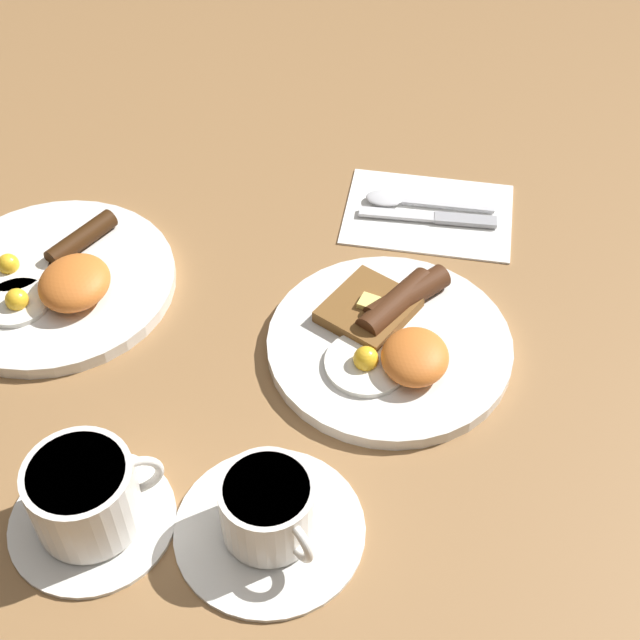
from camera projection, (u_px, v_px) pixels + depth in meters
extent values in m
plane|color=olive|center=(389.00, 350.00, 0.92)|extent=(3.00, 3.00, 0.00)
cylinder|color=silver|center=(389.00, 345.00, 0.92)|extent=(0.25, 0.25, 0.01)
cylinder|color=white|center=(366.00, 364.00, 0.89)|extent=(0.08, 0.08, 0.01)
sphere|color=yellow|center=(366.00, 359.00, 0.88)|extent=(0.03, 0.03, 0.03)
ellipsoid|color=orange|center=(415.00, 357.00, 0.87)|extent=(0.07, 0.07, 0.03)
cylinder|color=#452513|center=(407.00, 296.00, 0.94)|extent=(0.10, 0.09, 0.03)
cylinder|color=#442413|center=(395.00, 303.00, 0.93)|extent=(0.10, 0.07, 0.03)
cube|color=brown|center=(369.00, 309.00, 0.93)|extent=(0.12, 0.11, 0.01)
cube|color=#F4E072|center=(369.00, 302.00, 0.93)|extent=(0.02, 0.02, 0.01)
cylinder|color=silver|center=(55.00, 282.00, 0.98)|extent=(0.27, 0.27, 0.01)
cylinder|color=white|center=(17.00, 303.00, 0.94)|extent=(0.07, 0.07, 0.01)
sphere|color=yellow|center=(17.00, 300.00, 0.94)|extent=(0.02, 0.02, 0.02)
cylinder|color=white|center=(13.00, 268.00, 0.98)|extent=(0.08, 0.08, 0.01)
sphere|color=yellow|center=(8.00, 264.00, 0.97)|extent=(0.02, 0.02, 0.02)
ellipsoid|color=orange|center=(74.00, 284.00, 0.94)|extent=(0.08, 0.07, 0.04)
cylinder|color=#341C0B|center=(82.00, 238.00, 1.00)|extent=(0.09, 0.06, 0.02)
cylinder|color=silver|center=(270.00, 528.00, 0.78)|extent=(0.17, 0.17, 0.01)
cylinder|color=silver|center=(268.00, 507.00, 0.75)|extent=(0.08, 0.08, 0.06)
cylinder|color=brown|center=(266.00, 489.00, 0.73)|extent=(0.07, 0.07, 0.00)
torus|color=silver|center=(297.00, 540.00, 0.73)|extent=(0.03, 0.04, 0.04)
cylinder|color=silver|center=(92.00, 519.00, 0.78)|extent=(0.15, 0.15, 0.01)
cylinder|color=silver|center=(84.00, 495.00, 0.75)|extent=(0.09, 0.09, 0.07)
cylinder|color=brown|center=(76.00, 473.00, 0.73)|extent=(0.08, 0.08, 0.00)
torus|color=silver|center=(137.00, 476.00, 0.76)|extent=(0.03, 0.04, 0.05)
cube|color=white|center=(428.00, 213.00, 1.07)|extent=(0.15, 0.20, 0.01)
cube|color=silver|center=(397.00, 214.00, 1.06)|extent=(0.02, 0.09, 0.00)
cube|color=#9E9EA3|center=(466.00, 220.00, 1.05)|extent=(0.02, 0.07, 0.01)
ellipsoid|color=silver|center=(384.00, 198.00, 1.08)|extent=(0.03, 0.04, 0.01)
cube|color=silver|center=(448.00, 206.00, 1.07)|extent=(0.01, 0.11, 0.00)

